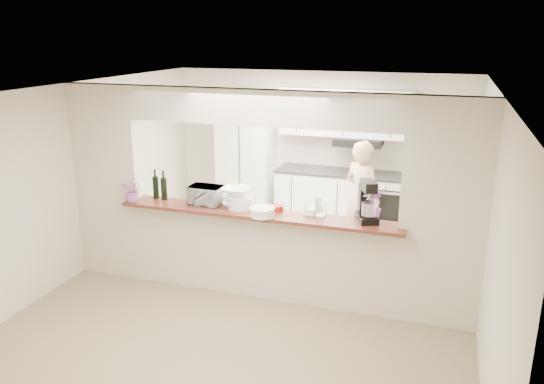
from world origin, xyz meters
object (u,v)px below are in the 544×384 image
at_px(toaster_oven, 206,195).
at_px(stand_mixer, 367,203).
at_px(person, 362,199).
at_px(refrigerator, 444,186).

bearing_deg(toaster_oven, stand_mixer, 0.61).
relative_size(stand_mixer, person, 0.28).
bearing_deg(person, toaster_oven, 78.13).
relative_size(refrigerator, person, 1.02).
height_order(toaster_oven, person, person).
bearing_deg(person, refrigerator, -105.58).
xyz_separation_m(toaster_oven, stand_mixer, (1.94, 0.01, 0.10)).
bearing_deg(toaster_oven, refrigerator, 43.58).
height_order(toaster_oven, stand_mixer, stand_mixer).
bearing_deg(stand_mixer, refrigerator, 72.68).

